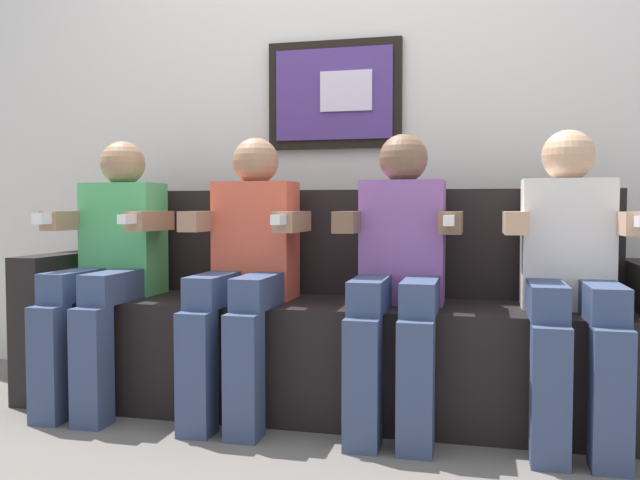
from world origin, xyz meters
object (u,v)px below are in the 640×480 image
object	(u,v)px
person_left_center	(246,263)
couch	(330,332)
person_right_center	(399,266)
person_leftmost	(109,260)
person_rightmost	(571,270)

from	to	relation	value
person_left_center	couch	bearing A→B (deg)	29.14
couch	person_left_center	distance (m)	0.45
person_left_center	person_right_center	size ratio (longest dim) A/B	1.00
person_leftmost	person_rightmost	size ratio (longest dim) A/B	1.00
person_leftmost	person_right_center	bearing A→B (deg)	0.02
couch	person_leftmost	xyz separation A→B (m)	(-0.91, -0.17, 0.29)
person_leftmost	person_rightmost	bearing A→B (deg)	0.01
couch	person_right_center	distance (m)	0.45
couch	person_right_center	bearing A→B (deg)	-29.06
person_leftmost	person_rightmost	distance (m)	1.82
couch	person_left_center	xyz separation A→B (m)	(-0.30, -0.17, 0.29)
couch	person_left_center	world-z (taller)	person_left_center
person_right_center	person_rightmost	bearing A→B (deg)	0.00
person_right_center	person_rightmost	world-z (taller)	same
couch	person_leftmost	bearing A→B (deg)	-169.46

